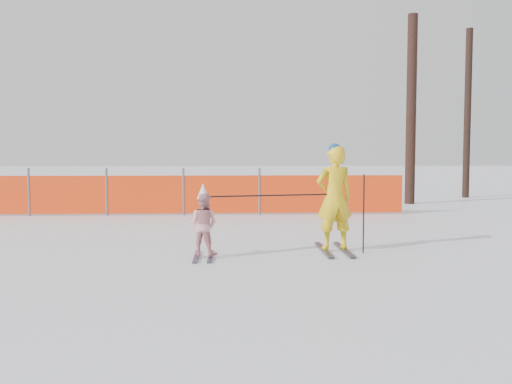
# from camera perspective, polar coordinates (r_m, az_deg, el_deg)

# --- Properties ---
(ground) EXTENTS (120.00, 120.00, 0.00)m
(ground) POSITION_cam_1_polar(r_m,az_deg,el_deg) (9.08, 0.14, -6.53)
(ground) COLOR white
(ground) RESTS_ON ground
(adult) EXTENTS (0.69, 1.47, 1.81)m
(adult) POSITION_cam_1_polar(r_m,az_deg,el_deg) (9.60, 7.84, -0.57)
(adult) COLOR black
(adult) RESTS_ON ground
(child) EXTENTS (0.59, 1.04, 1.17)m
(child) POSITION_cam_1_polar(r_m,az_deg,el_deg) (9.02, -5.30, -3.19)
(child) COLOR black
(child) RESTS_ON ground
(ski_poles) EXTENTS (2.51, 0.44, 1.30)m
(ski_poles) POSITION_cam_1_polar(r_m,az_deg,el_deg) (9.31, 5.23, -1.08)
(ski_poles) COLOR black
(ski_poles) RESTS_ON ground
(safety_fence) EXTENTS (17.86, 0.06, 1.25)m
(safety_fence) POSITION_cam_1_polar(r_m,az_deg,el_deg) (15.68, -18.85, -0.25)
(safety_fence) COLOR #595960
(safety_fence) RESTS_ON ground
(tree_trunks) EXTENTS (3.14, 2.71, 6.12)m
(tree_trunks) POSITION_cam_1_polar(r_m,az_deg,el_deg) (20.25, 17.41, 7.70)
(tree_trunks) COLOR black
(tree_trunks) RESTS_ON ground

